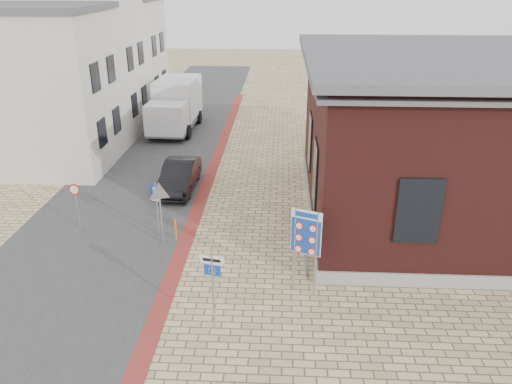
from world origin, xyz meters
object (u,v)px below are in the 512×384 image
(essen_sign, at_px, (213,278))
(bollard, at_px, (176,230))
(sedan, at_px, (180,176))
(box_truck, at_px, (175,105))
(border_sign, at_px, (306,234))
(parking_sign, at_px, (156,201))

(essen_sign, relative_size, bollard, 2.95)
(sedan, distance_m, box_truck, 10.41)
(box_truck, distance_m, essen_sign, 21.12)
(sedan, distance_m, bollard, 5.16)
(sedan, distance_m, essen_sign, 10.82)
(sedan, relative_size, border_sign, 1.42)
(border_sign, relative_size, bollard, 3.35)
(sedan, height_order, bollard, sedan)
(essen_sign, height_order, parking_sign, essen_sign)
(box_truck, relative_size, bollard, 7.16)
(border_sign, xyz_separation_m, bollard, (-4.88, 3.27, -1.69))
(essen_sign, xyz_separation_m, parking_sign, (-2.95, 5.61, -0.23))
(box_truck, xyz_separation_m, border_sign, (7.89, -18.48, 0.44))
(box_truck, relative_size, border_sign, 2.14)
(sedan, relative_size, parking_sign, 1.87)
(sedan, xyz_separation_m, parking_sign, (0.07, -4.73, 0.82))
(border_sign, relative_size, essen_sign, 1.14)
(box_truck, height_order, bollard, box_truck)
(sedan, distance_m, border_sign, 10.21)
(box_truck, xyz_separation_m, essen_sign, (5.21, -20.47, 0.05))
(essen_sign, distance_m, parking_sign, 6.34)
(essen_sign, height_order, bollard, essen_sign)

